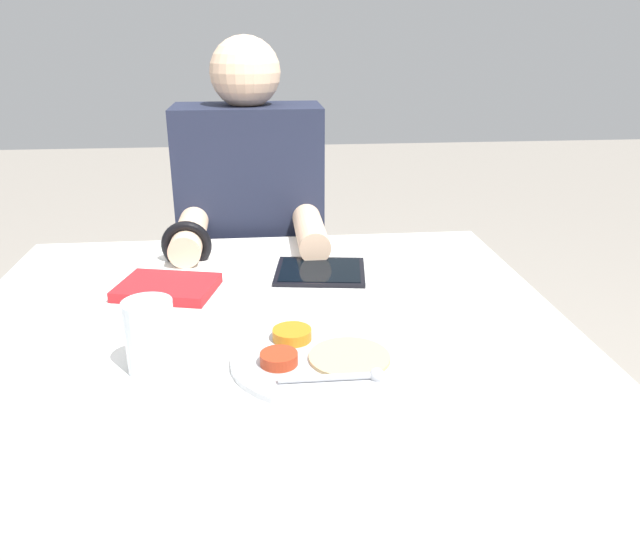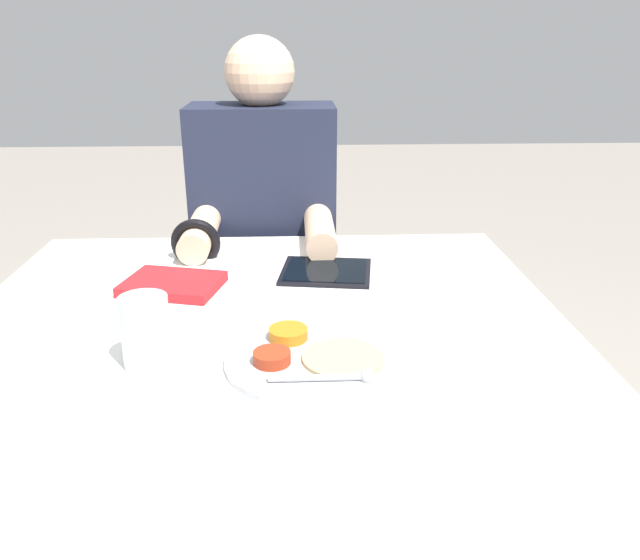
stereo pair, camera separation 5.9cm
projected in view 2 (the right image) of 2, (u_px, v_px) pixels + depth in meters
The scene contains 6 objects.
dining_table at pixel (270, 464), 1.27m from camera, with size 1.06×0.85×0.71m.
thali_tray at pixel (311, 357), 0.95m from camera, with size 0.27×0.27×0.03m.
red_notebook at pixel (173, 285), 1.22m from camera, with size 0.21×0.17×0.02m.
tablet_device at pixel (326, 271), 1.30m from camera, with size 0.20×0.18×0.01m.
person_diner at pixel (266, 276), 1.72m from camera, with size 0.38×0.46×1.17m.
drinking_glass at pixel (146, 332), 0.92m from camera, with size 0.07×0.07×0.11m.
Camera 2 is at (0.06, -1.05, 1.17)m, focal length 35.00 mm.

